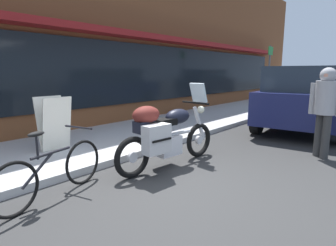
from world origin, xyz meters
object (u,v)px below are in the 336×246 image
Objects in this scene: touring_motorcycle at (165,133)px; parked_bicycle at (52,172)px; pedestrian_walking at (326,102)px; sandwich_board_sign at (54,123)px; parking_sign_pole at (269,72)px; parked_minivan at (308,97)px.

touring_motorcycle is 1.32× the size of parked_bicycle.
pedestrian_walking reaches higher than touring_motorcycle.
pedestrian_walking is 5.09m from sandwich_board_sign.
parking_sign_pole is (5.44, 3.14, 0.54)m from pedestrian_walking.
touring_motorcycle is 1.31× the size of pedestrian_walking.
touring_motorcycle is 2.17× the size of sandwich_board_sign.
parked_minivan reaches higher than touring_motorcycle.
parking_sign_pole reaches higher than touring_motorcycle.
pedestrian_walking is (-2.66, -0.94, 0.13)m from parked_minivan.
parking_sign_pole is (7.80, 1.29, 0.99)m from touring_motorcycle.
touring_motorcycle is at bearing 142.08° from pedestrian_walking.
sandwich_board_sign is at bearing 129.05° from pedestrian_walking.
parked_bicycle is 2.01m from sandwich_board_sign.
parking_sign_pole reaches higher than sandwich_board_sign.
parking_sign_pole reaches higher than parked_minivan.
parking_sign_pole is at bearing -5.28° from sandwich_board_sign.
touring_motorcycle reaches higher than sandwich_board_sign.
parked_minivan reaches higher than parked_bicycle.
parking_sign_pole reaches higher than pedestrian_walking.
parked_bicycle is at bearing -118.74° from sandwich_board_sign.
touring_motorcycle is at bearing -170.58° from parking_sign_pole.
parking_sign_pole is at bearing 9.42° from touring_motorcycle.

